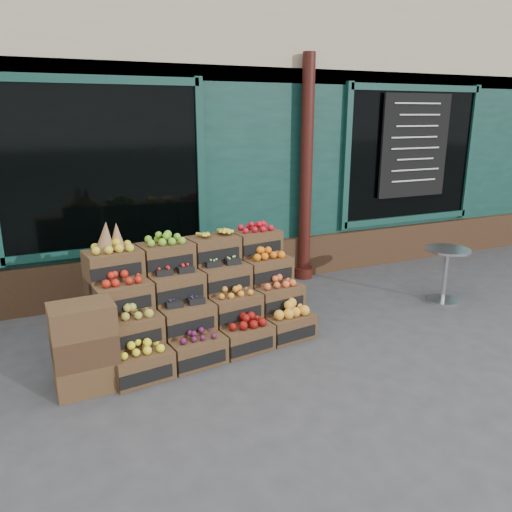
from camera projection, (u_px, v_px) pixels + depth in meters
name	position (u px, v px, depth m)	size (l,w,h in m)	color
ground	(300.00, 347.00, 5.32)	(60.00, 60.00, 0.00)	#3B3B3D
shop_facade	(167.00, 114.00, 9.14)	(12.00, 6.24, 4.80)	#10362E
crate_display	(200.00, 303.00, 5.37)	(2.34, 1.36, 1.39)	#4C331E
spare_crates	(85.00, 347.00, 4.40)	(0.56, 0.40, 0.82)	#4C331E
bistro_table	(446.00, 269.00, 6.49)	(0.57, 0.57, 0.72)	#AFB2B6
shopkeeper	(118.00, 220.00, 6.83)	(0.72, 0.47, 1.98)	#1E6938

